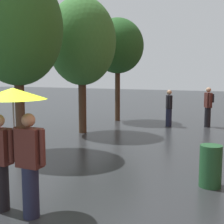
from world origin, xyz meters
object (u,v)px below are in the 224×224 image
at_px(couple_under_umbrella, 14,133).
at_px(street_tree_2, 118,46).
at_px(pedestrian_walking_far, 169,108).
at_px(litter_bin, 211,166).
at_px(street_tree_1, 82,42).
at_px(street_tree_0, 17,28).
at_px(pedestrian_walking_midground, 208,106).

bearing_deg(couple_under_umbrella, street_tree_2, 105.80).
bearing_deg(pedestrian_walking_far, litter_bin, -67.93).
relative_size(street_tree_1, pedestrian_walking_far, 3.24).
bearing_deg(litter_bin, street_tree_1, 144.14).
xyz_separation_m(street_tree_0, pedestrian_walking_far, (2.65, 6.27, -2.73)).
bearing_deg(couple_under_umbrella, pedestrian_walking_far, 90.60).
xyz_separation_m(street_tree_1, litter_bin, (5.36, -3.87, -3.04)).
xyz_separation_m(street_tree_0, litter_bin, (5.40, -0.51, -3.11)).
xyz_separation_m(street_tree_0, pedestrian_walking_midground, (4.22, 6.80, -2.63)).
bearing_deg(litter_bin, pedestrian_walking_midground, 99.17).
bearing_deg(street_tree_0, litter_bin, -5.37).
xyz_separation_m(street_tree_2, pedestrian_walking_midground, (4.27, 0.02, -2.68)).
height_order(street_tree_2, litter_bin, street_tree_2).
bearing_deg(pedestrian_walking_midground, couple_under_umbrella, -98.40).
bearing_deg(litter_bin, street_tree_2, 126.79).
distance_m(street_tree_2, pedestrian_walking_far, 3.91).
bearing_deg(litter_bin, pedestrian_walking_far, 112.07).
distance_m(street_tree_0, pedestrian_walking_far, 7.33).
relative_size(street_tree_1, pedestrian_walking_midground, 3.01).
relative_size(street_tree_2, couple_under_umbrella, 2.40).
distance_m(street_tree_0, litter_bin, 6.25).
bearing_deg(couple_under_umbrella, pedestrian_walking_midground, 81.60).
bearing_deg(couple_under_umbrella, litter_bin, 44.78).
distance_m(street_tree_1, pedestrian_walking_far, 4.72).
bearing_deg(street_tree_1, litter_bin, -35.86).
bearing_deg(street_tree_2, street_tree_0, -89.53).
bearing_deg(street_tree_1, pedestrian_walking_midground, 39.44).
distance_m(street_tree_0, street_tree_2, 6.79).
distance_m(street_tree_1, pedestrian_walking_midground, 5.98).
distance_m(couple_under_umbrella, litter_bin, 3.84).
xyz_separation_m(street_tree_1, couple_under_umbrella, (2.71, -6.50, -2.13)).
height_order(street_tree_1, street_tree_2, street_tree_1).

